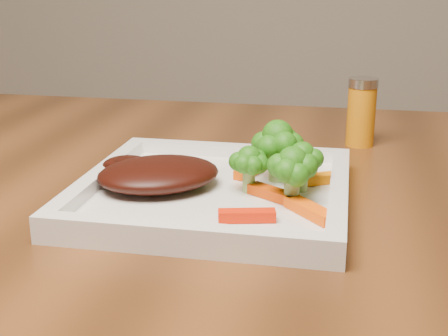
# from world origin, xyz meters

# --- Properties ---
(plate) EXTENTS (0.27, 0.27, 0.01)m
(plate) POSITION_xyz_m (-0.01, 0.07, 0.76)
(plate) COLOR white
(plate) RESTS_ON dining_table
(steak) EXTENTS (0.16, 0.15, 0.03)m
(steak) POSITION_xyz_m (-0.07, 0.07, 0.78)
(steak) COLOR #330C07
(steak) RESTS_ON plate
(broccoli_0) EXTENTS (0.07, 0.07, 0.07)m
(broccoli_0) POSITION_xyz_m (0.05, 0.11, 0.80)
(broccoli_0) COLOR #2F6711
(broccoli_0) RESTS_ON plate
(broccoli_1) EXTENTS (0.06, 0.06, 0.06)m
(broccoli_1) POSITION_xyz_m (0.08, 0.09, 0.79)
(broccoli_1) COLOR #297513
(broccoli_1) RESTS_ON plate
(broccoli_2) EXTENTS (0.06, 0.06, 0.06)m
(broccoli_2) POSITION_xyz_m (0.07, 0.05, 0.79)
(broccoli_2) COLOR #287413
(broccoli_2) RESTS_ON plate
(broccoli_3) EXTENTS (0.06, 0.06, 0.06)m
(broccoli_3) POSITION_xyz_m (0.03, 0.07, 0.79)
(broccoli_3) COLOR #225C0F
(broccoli_3) RESTS_ON plate
(carrot_0) EXTENTS (0.05, 0.03, 0.01)m
(carrot_0) POSITION_xyz_m (0.04, -0.01, 0.77)
(carrot_0) COLOR red
(carrot_0) RESTS_ON plate
(carrot_1) EXTENTS (0.05, 0.06, 0.01)m
(carrot_1) POSITION_xyz_m (0.09, 0.02, 0.77)
(carrot_1) COLOR #FF5604
(carrot_1) RESTS_ON plate
(carrot_3) EXTENTS (0.05, 0.04, 0.01)m
(carrot_3) POSITION_xyz_m (0.10, 0.11, 0.77)
(carrot_3) COLOR orange
(carrot_3) RESTS_ON plate
(carrot_4) EXTENTS (0.03, 0.06, 0.01)m
(carrot_4) POSITION_xyz_m (0.02, 0.13, 0.77)
(carrot_4) COLOR #FF5304
(carrot_4) RESTS_ON plate
(carrot_5) EXTENTS (0.05, 0.04, 0.01)m
(carrot_5) POSITION_xyz_m (0.05, 0.06, 0.77)
(carrot_5) COLOR #D23E03
(carrot_5) RESTS_ON plate
(spice_shaker) EXTENTS (0.04, 0.04, 0.09)m
(spice_shaker) POSITION_xyz_m (0.14, 0.32, 0.80)
(spice_shaker) COLOR orange
(spice_shaker) RESTS_ON dining_table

